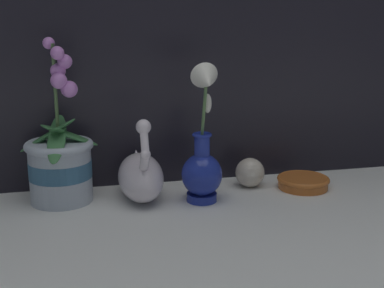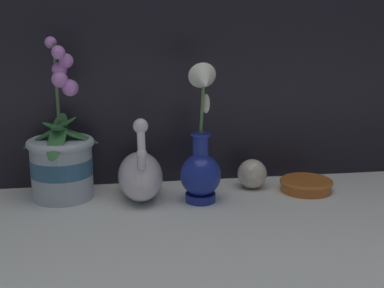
{
  "view_description": "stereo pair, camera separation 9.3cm",
  "coord_description": "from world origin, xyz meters",
  "px_view_note": "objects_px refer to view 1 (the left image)",
  "views": [
    {
      "loc": [
        -0.26,
        -1.1,
        0.44
      ],
      "look_at": [
        0.01,
        0.11,
        0.13
      ],
      "focal_mm": 50.0,
      "sensor_mm": 36.0,
      "label": 1
    },
    {
      "loc": [
        -0.17,
        -1.11,
        0.44
      ],
      "look_at": [
        0.01,
        0.11,
        0.13
      ],
      "focal_mm": 50.0,
      "sensor_mm": 36.0,
      "label": 2
    }
  ],
  "objects_px": {
    "orchid_potted_plant": "(60,162)",
    "blue_vase": "(203,160)",
    "amber_dish": "(303,181)",
    "glass_sphere": "(250,172)",
    "swan_figurine": "(141,175)"
  },
  "relations": [
    {
      "from": "blue_vase",
      "to": "glass_sphere",
      "type": "xyz_separation_m",
      "value": [
        0.15,
        0.08,
        -0.06
      ]
    },
    {
      "from": "orchid_potted_plant",
      "to": "blue_vase",
      "type": "relative_size",
      "value": 1.16
    },
    {
      "from": "blue_vase",
      "to": "glass_sphere",
      "type": "height_order",
      "value": "blue_vase"
    },
    {
      "from": "swan_figurine",
      "to": "orchid_potted_plant",
      "type": "bearing_deg",
      "value": 171.66
    },
    {
      "from": "blue_vase",
      "to": "glass_sphere",
      "type": "relative_size",
      "value": 4.4
    },
    {
      "from": "blue_vase",
      "to": "swan_figurine",
      "type": "bearing_deg",
      "value": 159.32
    },
    {
      "from": "blue_vase",
      "to": "amber_dish",
      "type": "distance_m",
      "value": 0.29
    },
    {
      "from": "glass_sphere",
      "to": "orchid_potted_plant",
      "type": "bearing_deg",
      "value": -179.71
    },
    {
      "from": "orchid_potted_plant",
      "to": "amber_dish",
      "type": "height_order",
      "value": "orchid_potted_plant"
    },
    {
      "from": "orchid_potted_plant",
      "to": "amber_dish",
      "type": "bearing_deg",
      "value": -3.73
    },
    {
      "from": "amber_dish",
      "to": "orchid_potted_plant",
      "type": "bearing_deg",
      "value": 176.27
    },
    {
      "from": "glass_sphere",
      "to": "amber_dish",
      "type": "relative_size",
      "value": 0.57
    },
    {
      "from": "orchid_potted_plant",
      "to": "swan_figurine",
      "type": "xyz_separation_m",
      "value": [
        0.18,
        -0.03,
        -0.04
      ]
    },
    {
      "from": "orchid_potted_plant",
      "to": "swan_figurine",
      "type": "distance_m",
      "value": 0.19
    },
    {
      "from": "orchid_potted_plant",
      "to": "blue_vase",
      "type": "height_order",
      "value": "orchid_potted_plant"
    }
  ]
}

